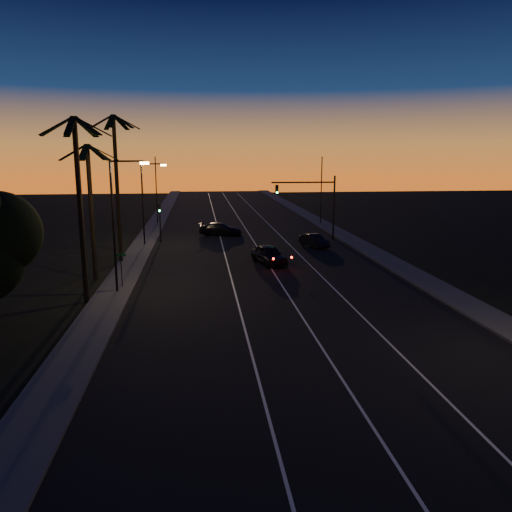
{
  "coord_description": "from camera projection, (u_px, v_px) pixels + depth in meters",
  "views": [
    {
      "loc": [
        -5.31,
        -13.71,
        9.29
      ],
      "look_at": [
        -1.49,
        19.74,
        2.41
      ],
      "focal_mm": 35.0,
      "sensor_mm": 36.0,
      "label": 1
    }
  ],
  "objects": [
    {
      "name": "signal_mast",
      "position": [
        313.0,
        196.0,
        54.56
      ],
      "size": [
        7.1,
        0.41,
        7.0
      ],
      "color": "black",
      "rests_on": "ground"
    },
    {
      "name": "lane_stripe_right",
      "position": [
        303.0,
        258.0,
        45.44
      ],
      "size": [
        0.12,
        160.0,
        0.01
      ],
      "primitive_type": "cube",
      "color": "silver",
      "rests_on": "road"
    },
    {
      "name": "ground",
      "position": [
        373.0,
        453.0,
        15.79
      ],
      "size": [
        220.0,
        220.0,
        0.0
      ],
      "primitive_type": "plane",
      "color": "black",
      "rests_on": "ground"
    },
    {
      "name": "right_car",
      "position": [
        314.0,
        241.0,
        50.8
      ],
      "size": [
        2.66,
        4.16,
        1.29
      ],
      "color": "black",
      "rests_on": "road"
    },
    {
      "name": "signal_post",
      "position": [
        160.0,
        216.0,
        53.08
      ],
      "size": [
        0.28,
        0.37,
        4.2
      ],
      "color": "black",
      "rests_on": "ground"
    },
    {
      "name": "lane_stripe_mid",
      "position": [
        265.0,
        259.0,
        45.05
      ],
      "size": [
        0.12,
        160.0,
        0.01
      ],
      "primitive_type": "cube",
      "color": "silver",
      "rests_on": "road"
    },
    {
      "name": "far_pole_right",
      "position": [
        321.0,
        191.0,
        66.73
      ],
      "size": [
        0.14,
        0.14,
        9.0
      ],
      "primitive_type": "cylinder",
      "color": "black",
      "rests_on": "ground"
    },
    {
      "name": "street_sign",
      "position": [
        121.0,
        266.0,
        34.7
      ],
      "size": [
        0.7,
        0.06,
        2.6
      ],
      "color": "black",
      "rests_on": "ground"
    },
    {
      "name": "lead_car",
      "position": [
        269.0,
        255.0,
        42.87
      ],
      "size": [
        3.12,
        5.55,
        1.61
      ],
      "color": "black",
      "rests_on": "road"
    },
    {
      "name": "sidewalk_right",
      "position": [
        379.0,
        256.0,
        46.22
      ],
      "size": [
        2.4,
        170.0,
        0.16
      ],
      "primitive_type": "cube",
      "color": "#373734",
      "rests_on": "ground"
    },
    {
      "name": "far_pole_left",
      "position": [
        156.0,
        191.0,
        67.21
      ],
      "size": [
        0.14,
        0.14,
        9.0
      ],
      "primitive_type": "cylinder",
      "color": "black",
      "rests_on": "ground"
    },
    {
      "name": "sidewalk_left",
      "position": [
        133.0,
        261.0,
        43.73
      ],
      "size": [
        2.4,
        170.0,
        0.16
      ],
      "primitive_type": "cube",
      "color": "#373734",
      "rests_on": "ground"
    },
    {
      "name": "lane_stripe_left",
      "position": [
        226.0,
        260.0,
        44.66
      ],
      "size": [
        0.12,
        160.0,
        0.01
      ],
      "primitive_type": "cube",
      "color": "silver",
      "rests_on": "road"
    },
    {
      "name": "palm_far",
      "position": [
        116.0,
        175.0,
        42.11
      ],
      "size": [
        4.25,
        4.16,
        12.53
      ],
      "color": "black",
      "rests_on": "ground"
    },
    {
      "name": "road",
      "position": [
        259.0,
        259.0,
        44.99
      ],
      "size": [
        20.0,
        170.0,
        0.01
      ],
      "primitive_type": "cube",
      "color": "black",
      "rests_on": "ground"
    },
    {
      "name": "cross_car",
      "position": [
        221.0,
        229.0,
        58.11
      ],
      "size": [
        5.36,
        3.23,
        1.45
      ],
      "color": "black",
      "rests_on": "road"
    },
    {
      "name": "streetlight_left_near",
      "position": [
        118.0,
        215.0,
        33.0
      ],
      "size": [
        2.55,
        0.26,
        9.0
      ],
      "color": "black",
      "rests_on": "ground"
    },
    {
      "name": "palm_mid",
      "position": [
        90.0,
        197.0,
        36.43
      ],
      "size": [
        4.25,
        4.16,
        10.03
      ],
      "color": "black",
      "rests_on": "ground"
    },
    {
      "name": "palm_near",
      "position": [
        79.0,
        191.0,
        30.5
      ],
      "size": [
        4.25,
        4.16,
        11.53
      ],
      "color": "black",
      "rests_on": "ground"
    },
    {
      "name": "streetlight_left_far",
      "position": [
        146.0,
        197.0,
        50.58
      ],
      "size": [
        2.55,
        0.26,
        8.5
      ],
      "color": "black",
      "rests_on": "ground"
    }
  ]
}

